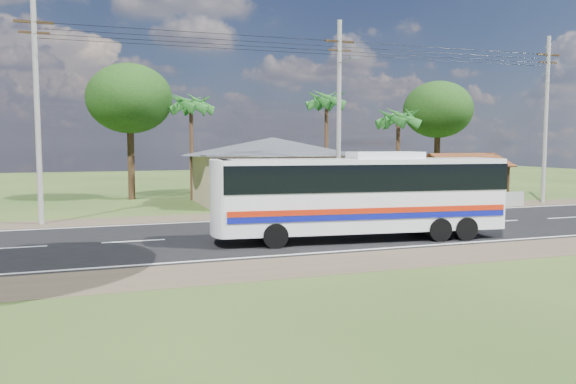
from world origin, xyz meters
The scene contains 14 objects.
ground centered at (0.00, 0.00, 0.00)m, with size 120.00×120.00×0.00m, color #274418.
road centered at (0.00, 0.00, 0.01)m, with size 120.00×16.00×0.03m.
house centered at (1.00, 13.00, 2.64)m, with size 12.40×10.00×5.00m.
waiting_shed centered at (13.00, 8.50, 2.73)m, with size 5.20×4.48×3.35m.
concrete_barrier centered at (12.00, 5.60, 0.45)m, with size 7.00×0.30×0.90m, color #9E9E99.
utility_poles centered at (2.67, 6.49, 5.77)m, with size 32.80×2.22×11.00m.
palm_near centered at (9.50, 11.00, 5.71)m, with size 2.80×2.80×6.70m.
palm_mid centered at (6.00, 15.50, 7.16)m, with size 2.80×2.80×8.20m.
palm_far centered at (-4.00, 16.00, 6.68)m, with size 2.80×2.80×7.70m.
tree_behind_house centered at (-8.00, 18.00, 7.12)m, with size 6.00×6.00×9.61m.
tree_behind_shed centered at (16.00, 16.00, 6.68)m, with size 5.60×5.60×9.02m.
coach_bus centered at (0.04, -2.58, 2.09)m, with size 11.98×3.76×3.66m.
motorcycle centered at (5.31, 7.08, 0.42)m, with size 0.56×1.62×0.85m, color black.
person centered at (9.33, 6.82, 0.90)m, with size 0.65×0.43×1.79m, color navy.
Camera 1 is at (-10.35, -23.44, 4.02)m, focal length 35.00 mm.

